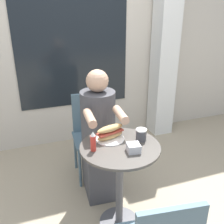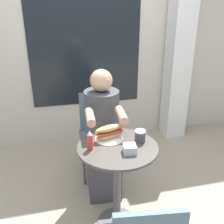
{
  "view_description": "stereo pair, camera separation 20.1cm",
  "coord_description": "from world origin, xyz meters",
  "px_view_note": "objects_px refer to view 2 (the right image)",
  "views": [
    {
      "loc": [
        -0.62,
        -1.57,
        1.74
      ],
      "look_at": [
        0.0,
        0.18,
        0.95
      ],
      "focal_mm": 42.0,
      "sensor_mm": 36.0,
      "label": 1
    },
    {
      "loc": [
        -0.43,
        -1.62,
        1.74
      ],
      "look_at": [
        0.0,
        0.18,
        0.95
      ],
      "focal_mm": 42.0,
      "sensor_mm": 36.0,
      "label": 2
    }
  ],
  "objects_px": {
    "cafe_table": "(117,170)",
    "diner_chair": "(97,127)",
    "drink_cup": "(140,136)",
    "condiment_bottle": "(90,140)",
    "sandwich_on_plate": "(109,133)",
    "seated_diner": "(103,141)"
  },
  "relations": [
    {
      "from": "sandwich_on_plate",
      "to": "drink_cup",
      "type": "xyz_separation_m",
      "value": [
        0.22,
        -0.09,
        -0.0
      ]
    },
    {
      "from": "cafe_table",
      "to": "drink_cup",
      "type": "xyz_separation_m",
      "value": [
        0.18,
        0.03,
        0.26
      ]
    },
    {
      "from": "drink_cup",
      "to": "condiment_bottle",
      "type": "bearing_deg",
      "value": -176.3
    },
    {
      "from": "cafe_table",
      "to": "diner_chair",
      "type": "relative_size",
      "value": 0.86
    },
    {
      "from": "seated_diner",
      "to": "condiment_bottle",
      "type": "bearing_deg",
      "value": 73.01
    },
    {
      "from": "cafe_table",
      "to": "sandwich_on_plate",
      "type": "bearing_deg",
      "value": 107.98
    },
    {
      "from": "drink_cup",
      "to": "condiment_bottle",
      "type": "relative_size",
      "value": 0.61
    },
    {
      "from": "diner_chair",
      "to": "condiment_bottle",
      "type": "height_order",
      "value": "condiment_bottle"
    },
    {
      "from": "diner_chair",
      "to": "sandwich_on_plate",
      "type": "distance_m",
      "value": 0.76
    },
    {
      "from": "condiment_bottle",
      "to": "seated_diner",
      "type": "bearing_deg",
      "value": 68.55
    },
    {
      "from": "diner_chair",
      "to": "condiment_bottle",
      "type": "xyz_separation_m",
      "value": [
        -0.2,
        -0.82,
        0.3
      ]
    },
    {
      "from": "diner_chair",
      "to": "condiment_bottle",
      "type": "relative_size",
      "value": 5.72
    },
    {
      "from": "sandwich_on_plate",
      "to": "condiment_bottle",
      "type": "height_order",
      "value": "condiment_bottle"
    },
    {
      "from": "seated_diner",
      "to": "condiment_bottle",
      "type": "distance_m",
      "value": 0.59
    },
    {
      "from": "cafe_table",
      "to": "condiment_bottle",
      "type": "height_order",
      "value": "condiment_bottle"
    },
    {
      "from": "sandwich_on_plate",
      "to": "condiment_bottle",
      "type": "xyz_separation_m",
      "value": [
        -0.17,
        -0.11,
        0.02
      ]
    },
    {
      "from": "diner_chair",
      "to": "seated_diner",
      "type": "distance_m",
      "value": 0.34
    },
    {
      "from": "sandwich_on_plate",
      "to": "seated_diner",
      "type": "bearing_deg",
      "value": 86.95
    },
    {
      "from": "cafe_table",
      "to": "diner_chair",
      "type": "distance_m",
      "value": 0.82
    },
    {
      "from": "condiment_bottle",
      "to": "drink_cup",
      "type": "bearing_deg",
      "value": 3.7
    },
    {
      "from": "diner_chair",
      "to": "drink_cup",
      "type": "bearing_deg",
      "value": 108.01
    },
    {
      "from": "cafe_table",
      "to": "seated_diner",
      "type": "height_order",
      "value": "seated_diner"
    }
  ]
}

